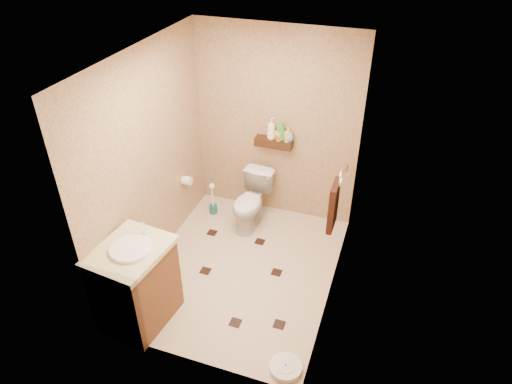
% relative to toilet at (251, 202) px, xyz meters
% --- Properties ---
extents(ground, '(2.50, 2.50, 0.00)m').
position_rel_toilet_xyz_m(ground, '(0.18, -0.83, -0.34)').
color(ground, beige).
rests_on(ground, ground).
extents(wall_back, '(2.00, 0.04, 2.40)m').
position_rel_toilet_xyz_m(wall_back, '(0.18, 0.42, 0.86)').
color(wall_back, tan).
rests_on(wall_back, ground).
extents(wall_front, '(2.00, 0.04, 2.40)m').
position_rel_toilet_xyz_m(wall_front, '(0.18, -2.08, 0.86)').
color(wall_front, tan).
rests_on(wall_front, ground).
extents(wall_left, '(0.04, 2.50, 2.40)m').
position_rel_toilet_xyz_m(wall_left, '(-0.82, -0.83, 0.86)').
color(wall_left, tan).
rests_on(wall_left, ground).
extents(wall_right, '(0.04, 2.50, 2.40)m').
position_rel_toilet_xyz_m(wall_right, '(1.18, -0.83, 0.86)').
color(wall_right, tan).
rests_on(wall_right, ground).
extents(ceiling, '(2.00, 2.50, 0.02)m').
position_rel_toilet_xyz_m(ceiling, '(0.18, -0.83, 2.06)').
color(ceiling, white).
rests_on(ceiling, wall_back).
extents(wall_shelf, '(0.46, 0.14, 0.10)m').
position_rel_toilet_xyz_m(wall_shelf, '(0.18, 0.34, 0.68)').
color(wall_shelf, '#3C2010').
rests_on(wall_shelf, wall_back).
extents(floor_accents, '(1.31, 1.36, 0.01)m').
position_rel_toilet_xyz_m(floor_accents, '(0.23, -0.90, -0.34)').
color(floor_accents, black).
rests_on(floor_accents, ground).
extents(toilet, '(0.43, 0.69, 0.68)m').
position_rel_toilet_xyz_m(toilet, '(0.00, 0.00, 0.00)').
color(toilet, white).
rests_on(toilet, ground).
extents(vanity, '(0.67, 0.78, 1.02)m').
position_rel_toilet_xyz_m(vanity, '(-0.52, -1.78, 0.11)').
color(vanity, brown).
rests_on(vanity, ground).
extents(bathroom_scale, '(0.30, 0.30, 0.06)m').
position_rel_toilet_xyz_m(bathroom_scale, '(1.00, -1.90, -0.31)').
color(bathroom_scale, white).
rests_on(bathroom_scale, ground).
extents(toilet_brush, '(0.10, 0.10, 0.45)m').
position_rel_toilet_xyz_m(toilet_brush, '(-0.55, 0.06, -0.18)').
color(toilet_brush, '#175D5A').
rests_on(toilet_brush, ground).
extents(towel_ring, '(0.12, 0.30, 0.76)m').
position_rel_toilet_xyz_m(towel_ring, '(1.09, -0.58, 0.61)').
color(towel_ring, silver).
rests_on(towel_ring, wall_right).
extents(toilet_paper, '(0.12, 0.11, 0.12)m').
position_rel_toilet_xyz_m(toilet_paper, '(-0.76, -0.18, 0.26)').
color(toilet_paper, white).
rests_on(toilet_paper, wall_left).
extents(bottle_a, '(0.13, 0.13, 0.26)m').
position_rel_toilet_xyz_m(bottle_a, '(0.14, 0.34, 0.86)').
color(bottle_a, white).
rests_on(bottle_a, wall_shelf).
extents(bottle_b, '(0.10, 0.10, 0.16)m').
position_rel_toilet_xyz_m(bottle_b, '(0.24, 0.34, 0.81)').
color(bottle_b, yellow).
rests_on(bottle_b, wall_shelf).
extents(bottle_c, '(0.14, 0.14, 0.14)m').
position_rel_toilet_xyz_m(bottle_c, '(0.25, 0.34, 0.80)').
color(bottle_c, red).
rests_on(bottle_c, wall_shelf).
extents(bottle_d, '(0.13, 0.13, 0.24)m').
position_rel_toilet_xyz_m(bottle_d, '(0.26, 0.34, 0.85)').
color(bottle_d, green).
rests_on(bottle_d, wall_shelf).
extents(bottle_e, '(0.11, 0.11, 0.18)m').
position_rel_toilet_xyz_m(bottle_e, '(0.35, 0.34, 0.82)').
color(bottle_e, '#F1CA50').
rests_on(bottle_e, wall_shelf).
extents(bottle_f, '(0.14, 0.14, 0.13)m').
position_rel_toilet_xyz_m(bottle_f, '(0.36, 0.34, 0.80)').
color(bottle_f, '#5681D9').
rests_on(bottle_f, wall_shelf).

